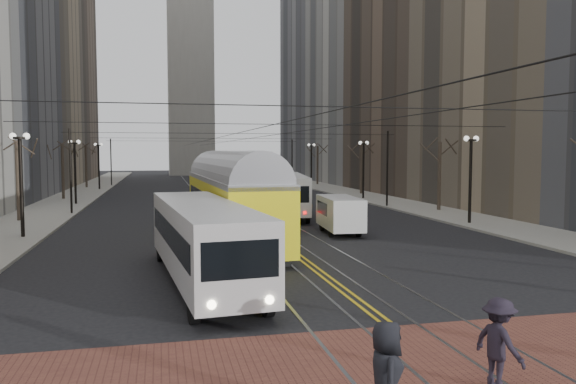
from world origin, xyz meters
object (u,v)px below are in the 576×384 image
sedan_grey (335,203)px  sedan_silver (282,200)px  cargo_van (340,215)px  pedestrian_d (499,343)px  transit_bus (203,244)px  streetcar (232,207)px  rear_bus (286,195)px  pedestrian_a (386,377)px

sedan_grey → sedan_silver: sedan_silver is taller
cargo_van → pedestrian_d: cargo_van is taller
transit_bus → pedestrian_d: 11.85m
transit_bus → streetcar: bearing=71.1°
sedan_silver → pedestrian_d: (-3.49, -37.22, 0.26)m
transit_bus → sedan_grey: (12.39, 23.04, -0.83)m
rear_bus → cargo_van: (1.05, -9.82, -0.46)m
rear_bus → cargo_van: size_ratio=2.41×
transit_bus → cargo_van: bearing=45.3°
transit_bus → pedestrian_a: transit_bus is taller
sedan_silver → transit_bus: bearing=-99.3°
rear_bus → sedan_grey: rear_bus is taller
streetcar → cargo_van: (6.58, 1.47, -0.78)m
transit_bus → cargo_van: (8.80, 10.79, -0.40)m
streetcar → rear_bus: streetcar is taller
streetcar → rear_bus: (5.53, 11.29, -0.32)m
cargo_van → sedan_silver: 15.82m
sedan_silver → pedestrian_a: (-6.45, -38.40, 0.29)m
streetcar → sedan_silver: 18.50m
rear_bus → streetcar: bearing=-107.3°
transit_bus → pedestrian_a: bearing=-84.6°
sedan_grey → pedestrian_a: 36.28m
transit_bus → sedan_silver: (8.72, 26.60, -0.79)m
pedestrian_a → sedan_silver: bearing=1.9°
sedan_silver → pedestrian_a: bearing=-90.7°
streetcar → sedan_silver: (6.50, 17.28, -1.17)m
pedestrian_d → sedan_silver: bearing=-19.9°
sedan_silver → pedestrian_a: size_ratio=2.16×
transit_bus → rear_bus: bearing=63.9°
sedan_grey → rear_bus: bearing=-150.1°
sedan_grey → sedan_silver: size_ratio=0.92×
sedan_grey → cargo_van: bearing=-104.1°
streetcar → sedan_silver: bearing=66.8°
streetcar → sedan_grey: streetcar is taller
cargo_van → streetcar: bearing=-162.9°
sedan_silver → cargo_van: bearing=-80.9°
pedestrian_d → streetcar: bearing=-6.0°
sedan_silver → pedestrian_d: 37.39m
sedan_silver → streetcar: bearing=-101.8°
streetcar → sedan_grey: (10.17, 13.72, -1.21)m
rear_bus → pedestrian_d: bearing=-85.8°
transit_bus → streetcar: (2.22, 9.32, 0.38)m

